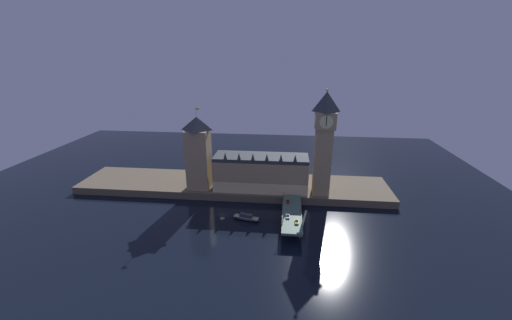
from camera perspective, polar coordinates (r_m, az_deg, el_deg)
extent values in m
plane|color=black|center=(195.84, -6.18, -9.84)|extent=(400.00, 400.00, 0.00)
cube|color=brown|center=(229.05, -4.21, -4.62)|extent=(220.00, 42.00, 5.12)
cube|color=tan|center=(214.43, 0.91, -2.49)|extent=(63.14, 21.64, 20.88)
cube|color=beige|center=(206.98, 0.63, -5.32)|extent=(63.14, 0.20, 7.52)
cube|color=#2D3338|center=(210.44, 0.92, 0.46)|extent=(63.14, 19.90, 2.40)
cone|color=#2D3338|center=(203.80, -5.63, 0.77)|extent=(2.40, 2.40, 4.59)
cone|color=#2D3338|center=(202.25, -3.12, 0.70)|extent=(2.40, 2.40, 4.59)
cone|color=#2D3338|center=(201.08, -0.58, 0.61)|extent=(2.40, 2.40, 4.59)
cone|color=#2D3338|center=(200.32, 1.99, 0.53)|extent=(2.40, 2.40, 4.59)
cone|color=#2D3338|center=(199.95, 4.56, 0.45)|extent=(2.40, 2.40, 4.59)
cone|color=#2D3338|center=(200.00, 7.15, 0.36)|extent=(2.40, 2.40, 4.59)
cube|color=tan|center=(206.73, 11.95, -0.32)|extent=(10.51, 10.51, 44.15)
cube|color=tan|center=(199.57, 12.48, 7.12)|extent=(12.40, 12.40, 10.56)
cylinder|color=beige|center=(193.41, 12.68, 6.73)|extent=(8.09, 0.25, 8.09)
cylinder|color=beige|center=(205.73, 12.30, 7.48)|extent=(8.09, 0.25, 8.09)
cylinder|color=beige|center=(200.40, 14.29, 7.03)|extent=(0.25, 8.09, 8.09)
cylinder|color=beige|center=(198.93, 10.66, 7.20)|extent=(0.25, 8.09, 8.09)
cube|color=black|center=(193.11, 12.69, 6.90)|extent=(0.36, 0.10, 6.07)
pyramid|color=#2D3338|center=(197.64, 12.71, 10.33)|extent=(12.40, 12.40, 12.07)
sphere|color=gold|center=(196.78, 12.86, 12.29)|extent=(1.60, 1.60, 1.60)
cube|color=tan|center=(216.36, -10.36, 0.17)|extent=(14.88, 14.88, 40.66)
pyramid|color=#2D3338|center=(209.84, -10.75, 6.57)|extent=(15.18, 15.18, 8.72)
cylinder|color=#99999E|center=(208.42, -10.88, 8.54)|extent=(0.24, 0.24, 6.00)
cube|color=gold|center=(207.75, -10.62, 9.11)|extent=(2.00, 0.08, 1.20)
cube|color=#476656|center=(184.86, 6.54, -9.59)|extent=(11.16, 46.00, 1.40)
cube|color=brown|center=(179.84, 6.51, -11.70)|extent=(9.49, 3.20, 5.32)
cube|color=brown|center=(193.20, 6.49, -9.39)|extent=(9.49, 3.20, 5.32)
cube|color=red|center=(194.85, 5.81, -7.55)|extent=(1.78, 4.10, 0.88)
cube|color=black|center=(194.55, 5.81, -7.38)|extent=(1.46, 1.84, 0.45)
cylinder|color=black|center=(196.11, 5.56, -7.46)|extent=(0.22, 0.64, 0.64)
cylinder|color=black|center=(196.12, 6.06, -7.47)|extent=(0.22, 0.64, 0.64)
cylinder|color=black|center=(193.84, 5.55, -7.79)|extent=(0.22, 0.64, 0.64)
cylinder|color=black|center=(193.85, 6.05, -7.81)|extent=(0.22, 0.64, 0.64)
cube|color=white|center=(178.68, 5.77, -10.18)|extent=(1.94, 4.26, 0.76)
cube|color=black|center=(178.39, 5.77, -10.01)|extent=(1.59, 1.92, 0.45)
cylinder|color=black|center=(179.95, 5.47, -10.03)|extent=(0.22, 0.64, 0.64)
cylinder|color=black|center=(179.96, 6.07, -10.05)|extent=(0.22, 0.64, 0.64)
cylinder|color=black|center=(177.64, 5.46, -10.44)|extent=(0.22, 0.64, 0.64)
cylinder|color=black|center=(177.66, 6.06, -10.46)|extent=(0.22, 0.64, 0.64)
cube|color=yellow|center=(174.06, 7.40, -11.09)|extent=(1.96, 4.53, 0.83)
cube|color=black|center=(173.74, 7.41, -10.90)|extent=(1.61, 2.04, 0.45)
cylinder|color=black|center=(173.01, 7.72, -11.40)|extent=(0.22, 0.64, 0.64)
cylinder|color=black|center=(172.94, 7.09, -11.39)|extent=(0.22, 0.64, 0.64)
cylinder|color=black|center=(175.45, 7.70, -10.94)|extent=(0.22, 0.64, 0.64)
cylinder|color=black|center=(175.38, 7.08, -10.93)|extent=(0.22, 0.64, 0.64)
cylinder|color=black|center=(174.83, 4.94, -10.91)|extent=(0.28, 0.28, 0.82)
cylinder|color=gray|center=(174.46, 4.94, -10.70)|extent=(0.38, 0.38, 0.68)
sphere|color=tan|center=(174.24, 4.95, -10.57)|extent=(0.22, 0.22, 0.22)
cylinder|color=black|center=(186.10, 8.08, -9.07)|extent=(0.28, 0.28, 0.85)
cylinder|color=maroon|center=(185.74, 8.09, -8.85)|extent=(0.38, 0.38, 0.71)
sphere|color=tan|center=(185.53, 8.10, -8.73)|extent=(0.23, 0.23, 0.23)
cylinder|color=#2D3333|center=(171.53, 4.77, -11.60)|extent=(0.56, 0.56, 0.50)
cylinder|color=#2D3333|center=(170.27, 4.79, -10.88)|extent=(0.18, 0.18, 4.50)
sphere|color=#F9E5A3|center=(168.90, 4.82, -10.05)|extent=(0.60, 0.60, 0.60)
sphere|color=#F9E5A3|center=(169.07, 4.66, -10.15)|extent=(0.44, 0.44, 0.44)
sphere|color=#F9E5A3|center=(169.07, 4.97, -10.16)|extent=(0.44, 0.44, 0.44)
cylinder|color=#2D3333|center=(197.46, 4.98, -7.27)|extent=(0.56, 0.56, 0.50)
cylinder|color=#2D3333|center=(196.11, 5.00, -6.45)|extent=(0.18, 0.18, 5.71)
sphere|color=#F9E5A3|center=(194.68, 5.03, -5.55)|extent=(0.60, 0.60, 0.60)
sphere|color=#F9E5A3|center=(194.83, 4.89, -5.64)|extent=(0.44, 0.44, 0.44)
sphere|color=#F9E5A3|center=(194.82, 5.16, -5.65)|extent=(0.44, 0.44, 0.44)
ellipsoid|color=#28282D|center=(188.94, -1.78, -10.55)|extent=(17.61, 8.43, 1.89)
cube|color=tan|center=(188.52, -1.78, -10.33)|extent=(15.41, 7.07, 0.24)
cube|color=#2D333D|center=(188.00, -1.79, -10.05)|extent=(8.11, 4.54, 1.89)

